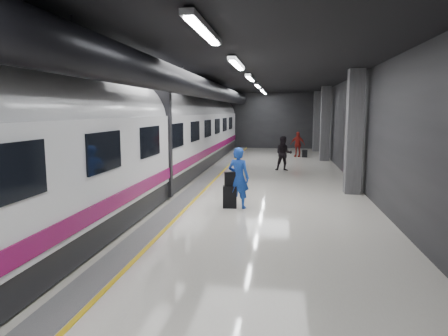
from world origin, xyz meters
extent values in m
plane|color=silver|center=(0.00, 0.00, 0.00)|extent=(40.00, 40.00, 0.00)
cube|color=black|center=(0.00, 0.00, 4.50)|extent=(10.00, 40.00, 0.02)
cube|color=#28282B|center=(0.00, 20.00, 2.25)|extent=(10.00, 0.02, 4.50)
cube|color=#28282B|center=(-5.00, 0.00, 2.25)|extent=(0.02, 40.00, 4.50)
cube|color=#28282B|center=(5.00, 0.00, 2.25)|extent=(0.02, 40.00, 4.50)
cube|color=slate|center=(-1.35, 0.00, 0.01)|extent=(0.65, 39.80, 0.01)
cube|color=yellow|center=(-0.95, 0.00, 0.01)|extent=(0.10, 39.80, 0.01)
cylinder|color=black|center=(-1.30, 0.00, 3.95)|extent=(0.80, 38.00, 0.80)
cube|color=silver|center=(0.60, -6.00, 4.40)|extent=(0.22, 2.60, 0.10)
cube|color=silver|center=(0.60, -1.00, 4.40)|extent=(0.22, 2.60, 0.10)
cube|color=silver|center=(0.60, 4.00, 4.40)|extent=(0.22, 2.60, 0.10)
cube|color=silver|center=(0.60, 9.00, 4.40)|extent=(0.22, 2.60, 0.10)
cube|color=silver|center=(0.60, 14.00, 4.40)|extent=(0.22, 2.60, 0.10)
cube|color=silver|center=(0.60, 18.00, 4.40)|extent=(0.22, 2.60, 0.10)
cube|color=#515154|center=(4.55, 2.00, 2.25)|extent=(0.55, 0.55, 4.50)
cube|color=#515154|center=(4.55, 12.00, 2.25)|extent=(0.55, 0.55, 4.50)
cube|color=#515154|center=(4.55, 18.00, 2.25)|extent=(0.55, 0.55, 4.50)
cube|color=black|center=(-3.25, 0.00, 0.35)|extent=(2.80, 38.00, 0.60)
cube|color=white|center=(-3.25, 0.00, 1.75)|extent=(2.90, 38.00, 2.20)
cylinder|color=white|center=(-3.25, 0.00, 2.70)|extent=(2.80, 38.00, 2.80)
cube|color=#7F0B4B|center=(-1.78, 0.00, 0.95)|extent=(0.04, 38.00, 0.35)
cube|color=black|center=(-3.25, 0.00, 2.00)|extent=(3.05, 0.25, 3.80)
cube|color=black|center=(-1.78, -8.00, 2.15)|extent=(0.05, 1.60, 0.85)
cube|color=black|center=(-1.78, -5.00, 2.15)|extent=(0.05, 1.60, 0.85)
cube|color=black|center=(-1.78, -2.00, 2.15)|extent=(0.05, 1.60, 0.85)
cube|color=black|center=(-1.78, 1.00, 2.15)|extent=(0.05, 1.60, 0.85)
cube|color=black|center=(-1.78, 4.00, 2.15)|extent=(0.05, 1.60, 0.85)
cube|color=black|center=(-1.78, 7.00, 2.15)|extent=(0.05, 1.60, 0.85)
cube|color=black|center=(-1.78, 10.00, 2.15)|extent=(0.05, 1.60, 0.85)
cube|color=black|center=(-1.78, 13.00, 2.15)|extent=(0.05, 1.60, 0.85)
cube|color=black|center=(-1.78, 16.00, 2.15)|extent=(0.05, 1.60, 0.85)
imported|color=blue|center=(0.65, -0.84, 0.95)|extent=(0.80, 0.65, 1.91)
cube|color=black|center=(0.39, -0.89, 0.35)|extent=(0.45, 0.31, 0.70)
cube|color=black|center=(0.38, -0.88, 0.92)|extent=(0.37, 0.26, 0.44)
imported|color=black|center=(2.06, 7.36, 0.88)|extent=(0.88, 0.70, 1.76)
imported|color=maroon|center=(2.99, 13.90, 0.83)|extent=(1.05, 0.71, 1.66)
cube|color=black|center=(3.46, 13.60, 0.24)|extent=(0.35, 0.25, 0.48)
camera|label=1|loc=(1.97, -13.03, 3.00)|focal=32.00mm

